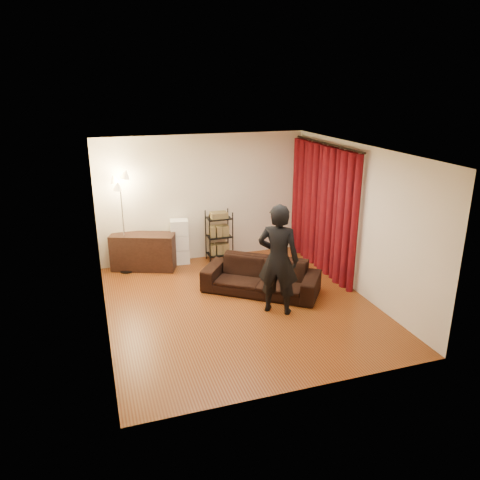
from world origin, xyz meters
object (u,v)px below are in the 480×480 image
object	(u,v)px
sofa	(261,276)
person	(278,259)
floor_lamp	(123,224)
media_cabinet	(143,252)
storage_boxes	(180,242)
wire_shelf	(219,236)

from	to	relation	value
sofa	person	distance (m)	1.02
person	floor_lamp	xyz separation A→B (m)	(-2.27, 2.60, 0.07)
media_cabinet	storage_boxes	bearing A→B (deg)	27.39
sofa	person	size ratio (longest dim) A/B	1.12
media_cabinet	storage_boxes	world-z (taller)	storage_boxes
storage_boxes	wire_shelf	xyz separation A→B (m)	(0.84, -0.12, 0.07)
storage_boxes	wire_shelf	size ratio (longest dim) A/B	0.87
wire_shelf	floor_lamp	distance (m)	2.04
person	storage_boxes	world-z (taller)	person
sofa	media_cabinet	distance (m)	2.65
storage_boxes	media_cabinet	bearing A→B (deg)	-173.79
storage_boxes	floor_lamp	bearing A→B (deg)	-174.14
floor_lamp	wire_shelf	bearing A→B (deg)	-0.09
person	media_cabinet	world-z (taller)	person
person	wire_shelf	bearing A→B (deg)	-48.98
media_cabinet	wire_shelf	world-z (taller)	wire_shelf
person	wire_shelf	size ratio (longest dim) A/B	1.70
sofa	media_cabinet	world-z (taller)	media_cabinet
person	storage_boxes	distance (m)	2.98
storage_boxes	floor_lamp	world-z (taller)	floor_lamp
person	wire_shelf	xyz separation A→B (m)	(-0.28, 2.60, -0.39)
wire_shelf	sofa	bearing A→B (deg)	-62.76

